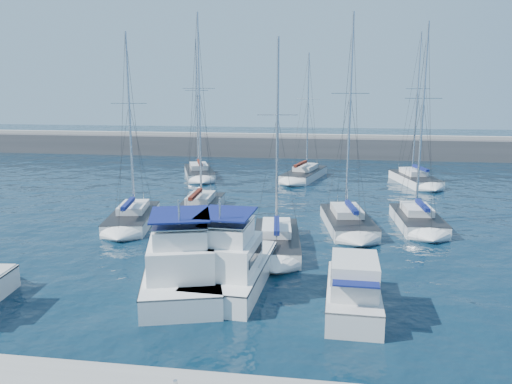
# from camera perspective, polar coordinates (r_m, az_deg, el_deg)

# --- Properties ---
(ground) EXTENTS (220.00, 220.00, 0.00)m
(ground) POSITION_cam_1_polar(r_m,az_deg,el_deg) (27.88, -2.26, -10.11)
(ground) COLOR black
(ground) RESTS_ON ground
(breakwater) EXTENTS (160.00, 6.00, 4.45)m
(breakwater) POSITION_cam_1_polar(r_m,az_deg,el_deg) (78.12, 4.80, 4.88)
(breakwater) COLOR #424244
(breakwater) RESTS_ON ground
(dock_cleat_centre) EXTENTS (0.16, 0.16, 0.25)m
(dock_cleat_centre) POSITION_cam_1_polar(r_m,az_deg,el_deg) (18.02, -9.20, -20.82)
(dock_cleat_centre) COLOR silver
(dock_cleat_centre) RESTS_ON dock
(motor_yacht_port_inner) EXTENTS (6.24, 9.95, 4.69)m
(motor_yacht_port_inner) POSITION_cam_1_polar(r_m,az_deg,el_deg) (26.82, -8.45, -8.54)
(motor_yacht_port_inner) COLOR white
(motor_yacht_port_inner) RESTS_ON ground
(motor_yacht_stbd_inner) EXTENTS (3.92, 8.59, 4.69)m
(motor_yacht_stbd_inner) POSITION_cam_1_polar(r_m,az_deg,el_deg) (26.68, -2.87, -8.53)
(motor_yacht_stbd_inner) COLOR white
(motor_yacht_stbd_inner) RESTS_ON ground
(motor_yacht_stbd_outer) EXTENTS (2.63, 6.42, 3.20)m
(motor_yacht_stbd_outer) POSITION_cam_1_polar(r_m,az_deg,el_deg) (24.43, 11.07, -11.20)
(motor_yacht_stbd_outer) COLOR silver
(motor_yacht_stbd_outer) RESTS_ON ground
(sailboat_mid_a) EXTENTS (4.44, 8.30, 14.83)m
(sailboat_mid_a) POSITION_cam_1_polar(r_m,az_deg,el_deg) (39.98, -13.92, -2.85)
(sailboat_mid_a) COLOR white
(sailboat_mid_a) RESTS_ON ground
(sailboat_mid_b) EXTENTS (3.45, 8.59, 16.69)m
(sailboat_mid_b) POSITION_cam_1_polar(r_m,az_deg,el_deg) (42.42, -6.47, -1.71)
(sailboat_mid_b) COLOR silver
(sailboat_mid_b) RESTS_ON ground
(sailboat_mid_c) EXTENTS (3.82, 8.49, 13.91)m
(sailboat_mid_c) POSITION_cam_1_polar(r_m,az_deg,el_deg) (33.13, 2.35, -5.56)
(sailboat_mid_c) COLOR white
(sailboat_mid_c) RESTS_ON ground
(sailboat_mid_d) EXTENTS (4.32, 8.44, 16.09)m
(sailboat_mid_d) POSITION_cam_1_polar(r_m,az_deg,el_deg) (38.38, 10.41, -3.29)
(sailboat_mid_d) COLOR silver
(sailboat_mid_d) RESTS_ON ground
(sailboat_mid_e) EXTENTS (3.47, 7.52, 15.49)m
(sailboat_mid_e) POSITION_cam_1_polar(r_m,az_deg,el_deg) (40.15, 17.97, -3.00)
(sailboat_mid_e) COLOR white
(sailboat_mid_e) RESTS_ON ground
(sailboat_back_a) EXTENTS (5.68, 9.01, 16.28)m
(sailboat_back_a) POSITION_cam_1_polar(r_m,az_deg,el_deg) (59.82, -6.53, 2.23)
(sailboat_back_a) COLOR white
(sailboat_back_a) RESTS_ON ground
(sailboat_back_b) EXTENTS (5.27, 9.73, 14.68)m
(sailboat_back_b) POSITION_cam_1_polar(r_m,az_deg,el_deg) (58.70, 5.54, 2.04)
(sailboat_back_b) COLOR silver
(sailboat_back_b) RESTS_ON ground
(sailboat_back_c) EXTENTS (4.90, 8.76, 16.62)m
(sailboat_back_c) POSITION_cam_1_polar(r_m,az_deg,el_deg) (58.01, 17.68, 1.45)
(sailboat_back_c) COLOR white
(sailboat_back_c) RESTS_ON ground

